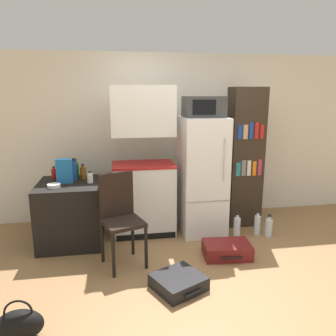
% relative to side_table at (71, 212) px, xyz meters
% --- Properties ---
extents(ground_plane, '(24.00, 24.00, 0.00)m').
position_rel_side_table_xyz_m(ground_plane, '(1.50, -1.20, -0.39)').
color(ground_plane, olive).
extents(wall_back, '(6.40, 0.10, 2.40)m').
position_rel_side_table_xyz_m(wall_back, '(1.70, 0.80, 0.81)').
color(wall_back, silver).
rests_on(wall_back, ground_plane).
extents(side_table, '(0.76, 0.80, 0.77)m').
position_rel_side_table_xyz_m(side_table, '(0.00, 0.00, 0.00)').
color(side_table, black).
rests_on(side_table, ground_plane).
extents(kitchen_hutch, '(0.81, 0.52, 1.94)m').
position_rel_side_table_xyz_m(kitchen_hutch, '(0.93, 0.14, 0.50)').
color(kitchen_hutch, silver).
rests_on(kitchen_hutch, ground_plane).
extents(refrigerator, '(0.57, 0.68, 1.55)m').
position_rel_side_table_xyz_m(refrigerator, '(1.70, 0.07, 0.39)').
color(refrigerator, white).
rests_on(refrigerator, ground_plane).
extents(microwave, '(0.50, 0.40, 0.26)m').
position_rel_side_table_xyz_m(microwave, '(1.70, 0.07, 1.29)').
color(microwave, '#333333').
rests_on(microwave, refrigerator).
extents(bookshelf, '(0.46, 0.34, 1.92)m').
position_rel_side_table_xyz_m(bookshelf, '(2.35, 0.23, 0.58)').
color(bookshelf, '#2D2319').
rests_on(bookshelf, ground_plane).
extents(bottle_green_tall, '(0.09, 0.09, 0.25)m').
position_rel_side_table_xyz_m(bottle_green_tall, '(0.06, 0.26, 0.49)').
color(bottle_green_tall, '#1E6028').
rests_on(bottle_green_tall, side_table).
extents(bottle_blue_soda, '(0.07, 0.07, 0.28)m').
position_rel_side_table_xyz_m(bottle_blue_soda, '(0.05, 0.12, 0.50)').
color(bottle_blue_soda, '#1E47A3').
rests_on(bottle_blue_soda, side_table).
extents(bottle_amber_beer, '(0.08, 0.08, 0.19)m').
position_rel_side_table_xyz_m(bottle_amber_beer, '(0.16, 0.17, 0.47)').
color(bottle_amber_beer, brown).
rests_on(bottle_amber_beer, side_table).
extents(bottle_milk_white, '(0.07, 0.07, 0.14)m').
position_rel_side_table_xyz_m(bottle_milk_white, '(0.26, -0.04, 0.45)').
color(bottle_milk_white, white).
rests_on(bottle_milk_white, side_table).
extents(bottle_ketchup_red, '(0.07, 0.07, 0.17)m').
position_rel_side_table_xyz_m(bottle_ketchup_red, '(-0.21, 0.22, 0.46)').
color(bottle_ketchup_red, '#AD1914').
rests_on(bottle_ketchup_red, side_table).
extents(bowl, '(0.15, 0.15, 0.04)m').
position_rel_side_table_xyz_m(bowl, '(-0.15, -0.18, 0.41)').
color(bowl, silver).
rests_on(bowl, side_table).
extents(cereal_box, '(0.19, 0.07, 0.30)m').
position_rel_side_table_xyz_m(cereal_box, '(-0.04, 0.00, 0.54)').
color(cereal_box, '#1E66A8').
rests_on(cereal_box, side_table).
extents(chair, '(0.51, 0.51, 1.00)m').
position_rel_side_table_xyz_m(chair, '(0.60, -0.62, 0.21)').
color(chair, black).
rests_on(chair, ground_plane).
extents(suitcase_large_flat, '(0.58, 0.57, 0.13)m').
position_rel_side_table_xyz_m(suitcase_large_flat, '(1.13, -1.24, -0.32)').
color(suitcase_large_flat, black).
rests_on(suitcase_large_flat, ground_plane).
extents(suitcase_small_flat, '(0.56, 0.41, 0.16)m').
position_rel_side_table_xyz_m(suitcase_small_flat, '(1.81, -0.70, -0.30)').
color(suitcase_small_flat, maroon).
rests_on(suitcase_small_flat, ground_plane).
extents(handbag, '(0.36, 0.20, 0.33)m').
position_rel_side_table_xyz_m(handbag, '(-0.19, -1.70, -0.26)').
color(handbag, black).
rests_on(handbag, ground_plane).
extents(water_bottle_front, '(0.09, 0.09, 0.30)m').
position_rel_side_table_xyz_m(water_bottle_front, '(2.53, -0.26, -0.26)').
color(water_bottle_front, silver).
rests_on(water_bottle_front, ground_plane).
extents(water_bottle_middle, '(0.09, 0.09, 0.34)m').
position_rel_side_table_xyz_m(water_bottle_middle, '(2.10, -0.23, -0.24)').
color(water_bottle_middle, silver).
rests_on(water_bottle_middle, ground_plane).
extents(water_bottle_back, '(0.08, 0.08, 0.33)m').
position_rel_side_table_xyz_m(water_bottle_back, '(2.41, -0.18, -0.25)').
color(water_bottle_back, silver).
rests_on(water_bottle_back, ground_plane).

